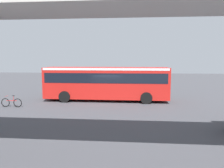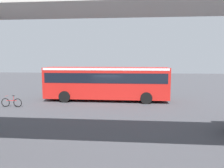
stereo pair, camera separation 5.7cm
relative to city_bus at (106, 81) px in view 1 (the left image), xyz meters
The scene contains 9 objects.
ground 1.91m from the city_bus, 129.47° to the left, with size 80.00×80.00×0.00m, color #424247.
city_bus is the anchor object (origin of this frame).
bicycle_red 8.37m from the city_bus, 25.48° to the left, with size 1.77×0.44×0.96m.
pedestrian 7.46m from the city_bus, 34.01° to the right, with size 0.38×0.38×1.79m.
traffic_sign 4.60m from the city_bus, 86.66° to the right, with size 0.08×0.60×2.80m.
lane_dash_leftmost 5.10m from the city_bus, 152.41° to the right, with size 2.00×0.20×0.01m, color silver.
lane_dash_left 2.90m from the city_bus, 95.15° to the right, with size 2.00×0.20×0.01m, color silver.
lane_dash_centre 4.78m from the city_bus, 29.99° to the right, with size 2.00×0.20×0.01m, color silver.
pedestrian_overpass 13.37m from the city_bus, 90.88° to the left, with size 29.31×2.60×7.12m.
Camera 1 is at (-2.15, 20.01, 3.94)m, focal length 34.83 mm.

